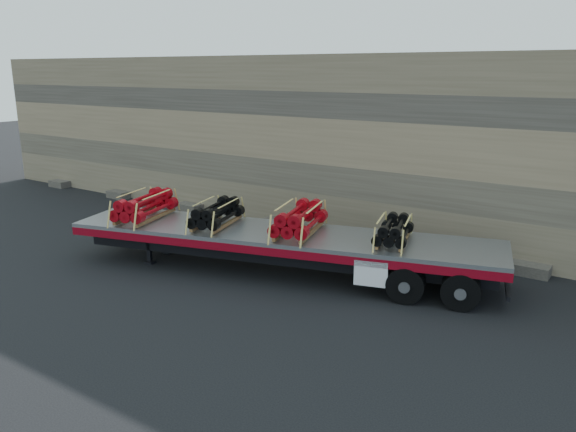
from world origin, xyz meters
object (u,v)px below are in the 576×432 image
(trailer, at_px, (280,252))
(bundle_front, at_px, (145,207))
(bundle_midfront, at_px, (216,214))
(bundle_rear, at_px, (394,231))
(bundle_midrear, at_px, (299,220))

(trailer, bearing_deg, bundle_front, -180.00)
(bundle_midfront, bearing_deg, bundle_rear, -0.00)
(bundle_midfront, xyz_separation_m, bundle_midrear, (2.78, 0.76, 0.05))
(bundle_midrear, height_order, bundle_rear, bundle_midrear)
(bundle_midfront, relative_size, bundle_midrear, 0.90)
(bundle_midfront, bearing_deg, bundle_midrear, -0.00)
(trailer, xyz_separation_m, bundle_midfront, (-2.14, -0.59, 1.09))
(bundle_midrear, bearing_deg, bundle_front, 180.00)
(bundle_front, xyz_separation_m, bundle_rear, (8.28, 2.27, -0.09))
(bundle_front, bearing_deg, bundle_midrear, -0.00)
(bundle_front, bearing_deg, trailer, 0.00)
(bundle_front, height_order, bundle_midfront, bundle_front)
(bundle_midrear, xyz_separation_m, bundle_rear, (2.86, 0.78, -0.09))
(bundle_front, height_order, bundle_rear, bundle_front)
(trailer, distance_m, bundle_midrear, 1.31)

